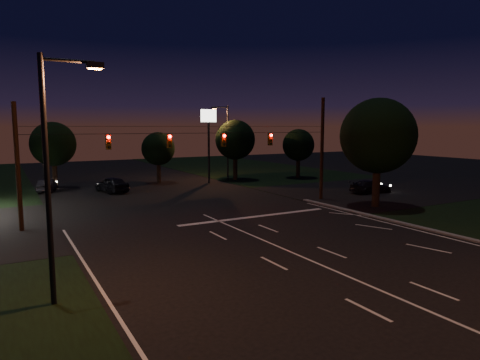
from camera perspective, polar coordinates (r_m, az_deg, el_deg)
ground at (r=20.42m, az=12.01°, el=-11.55°), size 140.00×140.00×0.00m
cross_street_right at (r=45.29m, az=17.68°, el=-1.43°), size 20.00×16.00×0.02m
center_line at (r=16.72m, az=26.29°, el=-16.45°), size 0.14×40.00×0.01m
stop_bar at (r=31.11m, az=2.10°, el=-4.89°), size 12.00×0.50×0.01m
utility_pole_right at (r=39.10m, az=10.72°, el=-2.53°), size 0.30×0.30×9.00m
utility_pole_left at (r=30.16m, az=-27.08°, el=-6.08°), size 0.28×0.28×8.00m
signal_span at (r=32.12m, az=-5.70°, el=5.35°), size 24.00×0.40×1.56m
pole_sign_right at (r=49.11m, az=-4.21°, el=6.84°), size 1.80×0.30×8.40m
street_light_left at (r=16.57m, az=-23.54°, el=2.22°), size 2.20×0.35×9.00m
street_light_right_far at (r=52.35m, az=-1.91°, el=5.78°), size 2.20×0.35×9.00m
tree_right_near at (r=36.11m, az=17.76°, el=5.52°), size 6.00×6.00×8.76m
tree_far_b at (r=48.85m, az=-23.63°, el=4.35°), size 4.60×4.60×6.98m
tree_far_c at (r=50.20m, az=-10.87°, el=4.07°), size 3.80×3.80×5.86m
tree_far_d at (r=51.96m, az=-0.69°, el=5.32°), size 4.80×4.80×7.30m
tree_far_e at (r=54.64m, az=7.74°, el=4.60°), size 4.00×4.00×6.18m
car_oncoming_a at (r=44.27m, az=-16.73°, el=-0.57°), size 2.85×4.86×1.55m
car_oncoming_b at (r=46.90m, az=-24.36°, el=-0.67°), size 2.24×4.03×1.26m
car_cross at (r=43.70m, az=17.02°, el=-0.86°), size 4.49×2.02×1.28m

